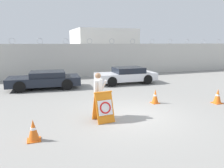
{
  "coord_description": "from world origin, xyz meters",
  "views": [
    {
      "loc": [
        -3.69,
        -7.8,
        2.98
      ],
      "look_at": [
        -0.5,
        1.09,
        1.18
      ],
      "focal_mm": 35.0,
      "sensor_mm": 36.0,
      "label": 1
    }
  ],
  "objects_px": {
    "security_guard": "(98,92)",
    "parked_car_front_coupe": "(45,80)",
    "traffic_cone_near": "(33,130)",
    "traffic_cone_mid": "(155,96)",
    "parked_car_rear_sedan": "(126,75)",
    "barricade_sign": "(104,107)",
    "traffic_cone_far": "(218,96)"
  },
  "relations": [
    {
      "from": "barricade_sign",
      "to": "traffic_cone_near",
      "type": "relative_size",
      "value": 1.72
    },
    {
      "from": "security_guard",
      "to": "parked_car_front_coupe",
      "type": "bearing_deg",
      "value": 51.49
    },
    {
      "from": "security_guard",
      "to": "traffic_cone_far",
      "type": "height_order",
      "value": "security_guard"
    },
    {
      "from": "traffic_cone_near",
      "to": "parked_car_front_coupe",
      "type": "relative_size",
      "value": 0.14
    },
    {
      "from": "barricade_sign",
      "to": "parked_car_front_coupe",
      "type": "relative_size",
      "value": 0.25
    },
    {
      "from": "traffic_cone_near",
      "to": "parked_car_front_coupe",
      "type": "bearing_deg",
      "value": 84.5
    },
    {
      "from": "security_guard",
      "to": "parked_car_rear_sedan",
      "type": "height_order",
      "value": "security_guard"
    },
    {
      "from": "parked_car_front_coupe",
      "to": "barricade_sign",
      "type": "bearing_deg",
      "value": 108.3
    },
    {
      "from": "traffic_cone_mid",
      "to": "parked_car_front_coupe",
      "type": "bearing_deg",
      "value": 131.66
    },
    {
      "from": "traffic_cone_mid",
      "to": "parked_car_front_coupe",
      "type": "height_order",
      "value": "parked_car_front_coupe"
    },
    {
      "from": "traffic_cone_near",
      "to": "security_guard",
      "type": "bearing_deg",
      "value": 29.84
    },
    {
      "from": "traffic_cone_near",
      "to": "traffic_cone_far",
      "type": "bearing_deg",
      "value": 9.04
    },
    {
      "from": "traffic_cone_near",
      "to": "traffic_cone_mid",
      "type": "bearing_deg",
      "value": 23.06
    },
    {
      "from": "traffic_cone_near",
      "to": "traffic_cone_mid",
      "type": "relative_size",
      "value": 0.96
    },
    {
      "from": "security_guard",
      "to": "traffic_cone_near",
      "type": "distance_m",
      "value": 2.96
    },
    {
      "from": "traffic_cone_far",
      "to": "parked_car_rear_sedan",
      "type": "xyz_separation_m",
      "value": [
        -2.1,
        6.55,
        0.25
      ]
    },
    {
      "from": "traffic_cone_far",
      "to": "traffic_cone_mid",
      "type": "bearing_deg",
      "value": 159.88
    },
    {
      "from": "barricade_sign",
      "to": "traffic_cone_mid",
      "type": "distance_m",
      "value": 3.55
    },
    {
      "from": "barricade_sign",
      "to": "traffic_cone_near",
      "type": "xyz_separation_m",
      "value": [
        -2.54,
        -0.89,
        -0.24
      ]
    },
    {
      "from": "barricade_sign",
      "to": "security_guard",
      "type": "height_order",
      "value": "security_guard"
    },
    {
      "from": "parked_car_rear_sedan",
      "to": "traffic_cone_mid",
      "type": "bearing_deg",
      "value": 82.41
    },
    {
      "from": "barricade_sign",
      "to": "traffic_cone_near",
      "type": "distance_m",
      "value": 2.71
    },
    {
      "from": "parked_car_front_coupe",
      "to": "traffic_cone_near",
      "type": "bearing_deg",
      "value": 88.81
    },
    {
      "from": "traffic_cone_mid",
      "to": "security_guard",
      "type": "bearing_deg",
      "value": -162.69
    },
    {
      "from": "parked_car_front_coupe",
      "to": "parked_car_rear_sedan",
      "type": "relative_size",
      "value": 1.06
    },
    {
      "from": "security_guard",
      "to": "traffic_cone_far",
      "type": "distance_m",
      "value": 6.17
    },
    {
      "from": "traffic_cone_far",
      "to": "parked_car_rear_sedan",
      "type": "bearing_deg",
      "value": 107.75
    },
    {
      "from": "traffic_cone_near",
      "to": "parked_car_rear_sedan",
      "type": "bearing_deg",
      "value": 50.46
    },
    {
      "from": "traffic_cone_mid",
      "to": "parked_car_rear_sedan",
      "type": "relative_size",
      "value": 0.16
    },
    {
      "from": "security_guard",
      "to": "barricade_sign",
      "type": "bearing_deg",
      "value": -138.17
    },
    {
      "from": "security_guard",
      "to": "traffic_cone_mid",
      "type": "height_order",
      "value": "security_guard"
    },
    {
      "from": "barricade_sign",
      "to": "security_guard",
      "type": "distance_m",
      "value": 0.7
    }
  ]
}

